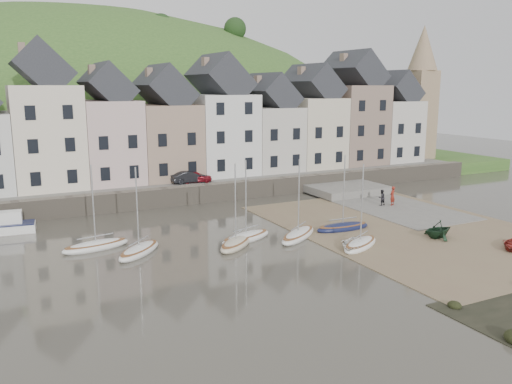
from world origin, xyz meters
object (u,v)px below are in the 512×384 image
sailboat_0 (96,246)px  car_left (195,177)px  person_dark (382,198)px  rowboat_white (353,244)px  car_right (189,177)px  person_red (392,196)px  rowboat_green (438,229)px

sailboat_0 → car_left: size_ratio=1.85×
person_dark → car_left: 18.94m
rowboat_white → car_right: (-4.39, 21.88, 1.82)m
sailboat_0 → person_red: bearing=1.9°
person_dark → sailboat_0: bearing=-0.4°
rowboat_green → car_right: size_ratio=0.70×
sailboat_0 → person_red: size_ratio=3.42×
car_left → car_right: 0.67m
rowboat_green → person_red: bearing=156.5°
rowboat_white → car_left: bearing=150.9°
rowboat_white → person_red: bearing=89.8°
sailboat_0 → person_dark: (27.13, 1.37, 0.63)m
rowboat_green → person_dark: bearing=161.9°
sailboat_0 → car_left: 18.54m
person_red → car_right: 20.46m
car_right → rowboat_green: bearing=-153.5°
car_left → person_dark: bearing=-116.5°
person_dark → car_right: bearing=-41.8°
rowboat_green → car_right: bearing=-152.6°
person_red → car_right: car_right is taller
person_red → car_right: (-16.16, 12.51, 1.17)m
person_red → person_dark: (-0.96, 0.42, -0.15)m
rowboat_white → rowboat_green: size_ratio=1.23×
person_dark → car_right: size_ratio=0.41×
car_left → rowboat_white: bearing=-157.1°
rowboat_green → car_left: bearing=-154.0°
car_right → person_dark: bearing=-129.6°
rowboat_white → person_red: (11.76, 9.37, 0.65)m
rowboat_white → rowboat_green: rowboat_green is taller
rowboat_white → person_dark: size_ratio=2.10×
person_red → person_dark: bearing=-46.9°
person_dark → rowboat_green: bearing=69.0°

